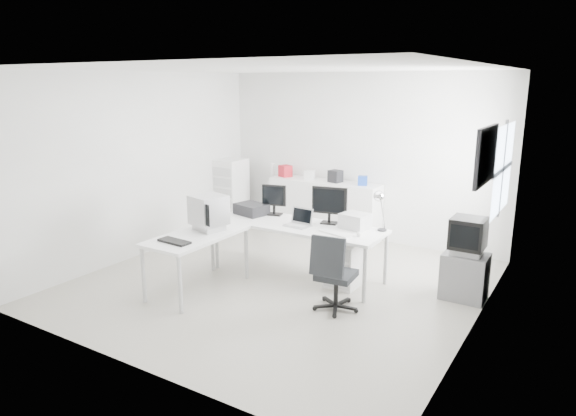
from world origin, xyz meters
The scene contains 30 objects.
floor centered at (0.00, 0.00, 0.00)m, with size 5.00×5.00×0.01m, color silver.
ceiling centered at (0.00, 0.00, 2.80)m, with size 5.00×5.00×0.01m, color white.
back_wall centered at (0.00, 2.50, 1.40)m, with size 5.00×0.02×2.80m, color silver.
left_wall centered at (-2.50, 0.00, 1.40)m, with size 0.02×5.00×2.80m, color silver.
right_wall centered at (2.50, 0.00, 1.40)m, with size 0.02×5.00×2.80m, color silver.
window centered at (2.48, 1.20, 1.60)m, with size 0.02×1.20×1.10m, color white, non-canonical shape.
wall_picture centered at (2.47, 0.10, 1.90)m, with size 0.04×0.90×0.60m, color black, non-canonical shape.
main_desk centered at (0.06, 0.35, 0.38)m, with size 2.40×0.80×0.75m, color white, non-canonical shape.
side_desk centered at (-0.79, -0.75, 0.38)m, with size 0.70×1.40×0.75m, color white, non-canonical shape.
drawer_pedestal centered at (0.76, 0.40, 0.30)m, with size 0.40×0.50×0.60m, color white.
inkjet_printer centered at (-0.79, 0.45, 0.83)m, with size 0.44×0.34×0.16m, color black.
lcd_monitor_small centered at (-0.49, 0.60, 0.97)m, with size 0.36×0.20×0.45m, color black, non-canonical shape.
lcd_monitor_large centered at (0.41, 0.60, 1.00)m, with size 0.49×0.20×0.51m, color black, non-canonical shape.
laptop centered at (0.11, 0.25, 0.87)m, with size 0.36×0.37×0.24m, color #B7B7BA, non-canonical shape.
white_keyboard centered at (0.71, 0.20, 0.76)m, with size 0.47×0.15×0.02m, color white.
white_mouse centered at (1.01, 0.25, 0.78)m, with size 0.06×0.06×0.06m, color white.
laser_printer centered at (0.81, 0.57, 0.85)m, with size 0.35×0.30×0.20m, color #B4B4B4.
desk_lamp centered at (1.16, 0.65, 1.02)m, with size 0.18×0.18×0.53m, color silver, non-canonical shape.
crt_monitor centered at (-0.79, -0.50, 0.95)m, with size 0.36×0.36×0.41m, color #B7B7BA, non-canonical shape.
black_keyboard centered at (-0.79, -1.15, 0.76)m, with size 0.42×0.17×0.03m, color black.
office_chair centered at (1.00, -0.34, 0.48)m, with size 0.55×0.55×0.95m, color #282A2D, non-canonical shape.
tv_cabinet centered at (2.22, 0.79, 0.29)m, with size 0.53×0.43×0.58m, color slate.
crt_tv centered at (2.22, 0.79, 0.80)m, with size 0.50×0.48×0.45m, color black, non-canonical shape.
sideboard centered at (-0.51, 2.24, 0.49)m, with size 1.97×0.49×0.99m, color white.
clutter_box_a centered at (-1.31, 2.24, 1.09)m, with size 0.20×0.18×0.20m, color #B11925.
clutter_box_b centered at (-0.81, 2.24, 1.06)m, with size 0.16×0.13×0.16m, color white.
clutter_box_c centered at (-0.31, 2.24, 1.09)m, with size 0.20×0.18×0.20m, color black.
clutter_box_d centered at (0.19, 2.24, 1.06)m, with size 0.15×0.13×0.15m, color #173DA2.
clutter_bottle centered at (-1.61, 2.28, 1.10)m, with size 0.07×0.07×0.22m, color white.
filing_cabinet centered at (-2.28, 1.91, 0.63)m, with size 0.44×0.53×1.26m, color white.
Camera 1 is at (3.49, -5.46, 2.64)m, focal length 32.00 mm.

